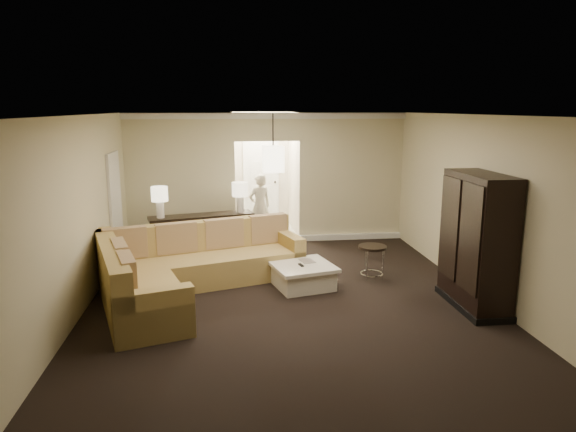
{
  "coord_description": "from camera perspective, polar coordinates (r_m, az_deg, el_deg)",
  "views": [
    {
      "loc": [
        -0.93,
        -6.98,
        2.91
      ],
      "look_at": [
        0.1,
        1.2,
        1.16
      ],
      "focal_mm": 32.0,
      "sensor_mm": 36.0,
      "label": 1
    }
  ],
  "objects": [
    {
      "name": "ground",
      "position": [
        7.62,
        0.41,
        -10.46
      ],
      "size": [
        8.0,
        8.0,
        0.0
      ],
      "primitive_type": "plane",
      "color": "black",
      "rests_on": "ground"
    },
    {
      "name": "wall_back",
      "position": [
        11.12,
        -2.29,
        4.18
      ],
      "size": [
        6.0,
        0.04,
        2.8
      ],
      "primitive_type": "cube",
      "color": "beige",
      "rests_on": "ground"
    },
    {
      "name": "wall_front",
      "position": [
        3.47,
        9.39,
        -13.98
      ],
      "size": [
        6.0,
        0.04,
        2.8
      ],
      "primitive_type": "cube",
      "color": "beige",
      "rests_on": "ground"
    },
    {
      "name": "wall_left",
      "position": [
        7.44,
        -23.15,
        -0.7
      ],
      "size": [
        0.04,
        8.0,
        2.8
      ],
      "primitive_type": "cube",
      "color": "beige",
      "rests_on": "ground"
    },
    {
      "name": "wall_right",
      "position": [
        8.15,
        21.83,
        0.45
      ],
      "size": [
        0.04,
        8.0,
        2.8
      ],
      "primitive_type": "cube",
      "color": "beige",
      "rests_on": "ground"
    },
    {
      "name": "ceiling",
      "position": [
        7.04,
        0.44,
        11.1
      ],
      "size": [
        6.0,
        8.0,
        0.02
      ],
      "primitive_type": "cube",
      "color": "white",
      "rests_on": "wall_back"
    },
    {
      "name": "crown_molding",
      "position": [
        10.97,
        -2.32,
        11.04
      ],
      "size": [
        6.0,
        0.1,
        0.12
      ],
      "primitive_type": "cube",
      "color": "silver",
      "rests_on": "wall_back"
    },
    {
      "name": "baseboard",
      "position": [
        11.33,
        -2.21,
        -2.58
      ],
      "size": [
        6.0,
        0.1,
        0.12
      ],
      "primitive_type": "cube",
      "color": "silver",
      "rests_on": "ground"
    },
    {
      "name": "side_door",
      "position": [
        10.16,
        -18.6,
        0.81
      ],
      "size": [
        0.05,
        0.9,
        2.1
      ],
      "primitive_type": "cube",
      "color": "white",
      "rests_on": "ground"
    },
    {
      "name": "foyer",
      "position": [
        12.46,
        -2.81,
        4.55
      ],
      "size": [
        1.44,
        2.02,
        2.8
      ],
      "color": "beige",
      "rests_on": "ground"
    },
    {
      "name": "sectional_sofa",
      "position": [
        8.35,
        -11.31,
        -5.73
      ],
      "size": [
        3.52,
        3.43,
        1.0
      ],
      "rotation": [
        0.0,
        0.0,
        0.3
      ],
      "color": "olive",
      "rests_on": "ground"
    },
    {
      "name": "coffee_table",
      "position": [
        8.52,
        1.62,
        -6.58
      ],
      "size": [
        1.15,
        1.15,
        0.4
      ],
      "rotation": [
        0.0,
        0.0,
        0.24
      ],
      "color": "white",
      "rests_on": "ground"
    },
    {
      "name": "console_table",
      "position": [
        10.48,
        -9.52,
        -1.6
      ],
      "size": [
        2.13,
        0.95,
        0.8
      ],
      "rotation": [
        0.0,
        0.0,
        0.24
      ],
      "color": "black",
      "rests_on": "ground"
    },
    {
      "name": "armoire",
      "position": [
        7.96,
        20.2,
        -2.99
      ],
      "size": [
        0.59,
        1.39,
        1.99
      ],
      "color": "black",
      "rests_on": "ground"
    },
    {
      "name": "drink_table",
      "position": [
        8.9,
        9.35,
        -4.35
      ],
      "size": [
        0.48,
        0.48,
        0.6
      ],
      "rotation": [
        0.0,
        0.0,
        -0.21
      ],
      "color": "black",
      "rests_on": "ground"
    },
    {
      "name": "table_lamp_left",
      "position": [
        10.21,
        -14.08,
        2.05
      ],
      "size": [
        0.32,
        0.32,
        0.61
      ],
      "color": "white",
      "rests_on": "console_table"
    },
    {
      "name": "table_lamp_right",
      "position": [
        10.51,
        -5.37,
        2.64
      ],
      "size": [
        0.32,
        0.32,
        0.61
      ],
      "color": "white",
      "rests_on": "console_table"
    },
    {
      "name": "pendant_light",
      "position": [
        9.77,
        -1.66,
        6.36
      ],
      "size": [
        0.38,
        0.38,
        1.09
      ],
      "color": "black",
      "rests_on": "ceiling"
    },
    {
      "name": "person",
      "position": [
        11.5,
        -3.16,
        1.45
      ],
      "size": [
        0.69,
        0.58,
        1.62
      ],
      "primitive_type": "imported",
      "rotation": [
        0.0,
        0.0,
        3.52
      ],
      "color": "beige",
      "rests_on": "ground"
    }
  ]
}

